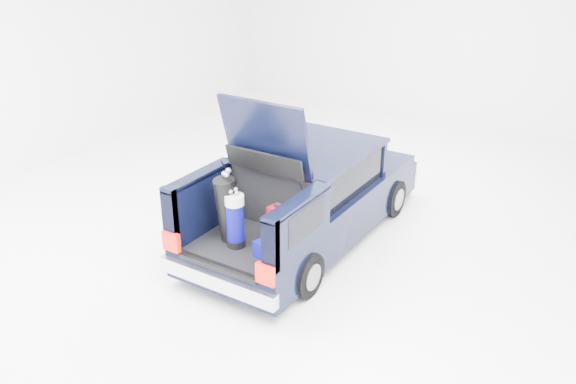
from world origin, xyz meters
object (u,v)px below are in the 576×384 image
Objects in this scene: red_suitcase at (280,226)px; black_golf_bag at (228,210)px; blue_golf_bag at (235,220)px; car at (309,196)px; blue_duffel at (273,251)px.

black_golf_bag is at bearing -140.77° from red_suitcase.
red_suitcase is 0.60m from blue_golf_bag.
car is 1.81m from blue_duffel.
car is at bearing 116.23° from red_suitcase.
car is at bearing 85.79° from black_golf_bag.
car is 9.18× the size of blue_duffel.
red_suitcase is at bearing 123.95° from blue_duffel.
black_golf_bag is 0.20m from blue_golf_bag.
car is 4.56× the size of black_golf_bag.
red_suitcase is 0.52× the size of black_golf_bag.
car is 5.62× the size of blue_golf_bag.
black_golf_bag is 2.01× the size of blue_duffel.
black_golf_bag reaches higher than blue_duffel.
blue_golf_bag is at bearing -127.61° from red_suitcase.
blue_golf_bag is 1.63× the size of blue_duffel.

